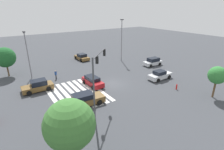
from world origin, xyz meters
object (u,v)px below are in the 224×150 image
car_2 (82,57)px  car_3 (160,75)px  street_light_pole_b (122,37)px  tree_corner_a (5,57)px  fire_hydrant (177,87)px  car_0 (153,62)px  street_light_pole_a (27,51)px  tree_corner_b (70,125)px  pedestrian (56,74)px  traffic_signal_mast (97,73)px  car_1 (85,99)px  tree_corner_c (217,75)px  car_4 (93,81)px  car_6 (38,86)px

car_2 → car_3: 19.84m
street_light_pole_b → car_3: bearing=-5.0°
tree_corner_a → fire_hydrant: size_ratio=6.20×
car_0 → street_light_pole_a: 24.78m
tree_corner_b → fire_hydrant: bearing=103.3°
car_0 → pedestrian: size_ratio=2.73×
car_3 → fire_hydrant: (4.33, -1.06, -0.29)m
car_2 → car_3: bearing=-165.0°
traffic_signal_mast → street_light_pole_b: bearing=1.4°
car_1 → car_2: bearing=70.1°
car_1 → tree_corner_c: bearing=-23.4°
car_3 → car_4: 11.87m
traffic_signal_mast → pedestrian: 13.96m
car_6 → tree_corner_a: (-9.44, -3.17, 2.76)m
car_3 → tree_corner_a: bearing=142.9°
car_4 → street_light_pole_b: bearing=122.5°
street_light_pole_b → tree_corner_a: (-3.41, -23.23, -2.01)m
car_0 → pedestrian: 20.33m
car_0 → street_light_pole_b: bearing=-59.8°
street_light_pole_a → street_light_pole_b: bearing=89.8°
car_6 → pedestrian: car_6 is taller
car_0 → car_1: bearing=22.0°
car_6 → street_light_pole_a: 7.38m
traffic_signal_mast → tree_corner_c: bearing=-65.5°
car_1 → car_2: car_1 is taller
traffic_signal_mast → car_6: (-10.05, -4.75, -4.29)m
street_light_pole_a → tree_corner_a: bearing=-135.0°
fire_hydrant → traffic_signal_mast: bearing=-95.5°
car_3 → tree_corner_b: 21.69m
traffic_signal_mast → tree_corner_c: size_ratio=1.60×
street_light_pole_a → tree_corner_b: 21.84m
car_2 → street_light_pole_b: street_light_pole_b is taller
car_0 → street_light_pole_b: street_light_pole_b is taller
traffic_signal_mast → tree_corner_b: bearing=-179.0°
car_2 → car_6: bearing=129.6°
car_2 → street_light_pole_a: 14.29m
traffic_signal_mast → street_light_pole_a: bearing=60.9°
street_light_pole_a → car_1: bearing=16.0°
pedestrian → tree_corner_a: bearing=-176.0°
pedestrian → tree_corner_a: size_ratio=0.29×
car_1 → tree_corner_a: 18.84m
tree_corner_b → tree_corner_c: size_ratio=1.29×
traffic_signal_mast → tree_corner_b: 7.92m
pedestrian → fire_hydrant: pedestrian is taller
traffic_signal_mast → car_1: bearing=59.9°
street_light_pole_b → tree_corner_c: bearing=-0.1°
car_2 → pedestrian: 12.37m
car_4 → tree_corner_a: size_ratio=0.86×
car_3 → tree_corner_a: (-16.42, -22.08, 2.82)m
traffic_signal_mast → street_light_pole_a: (-16.16, -4.59, -0.16)m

